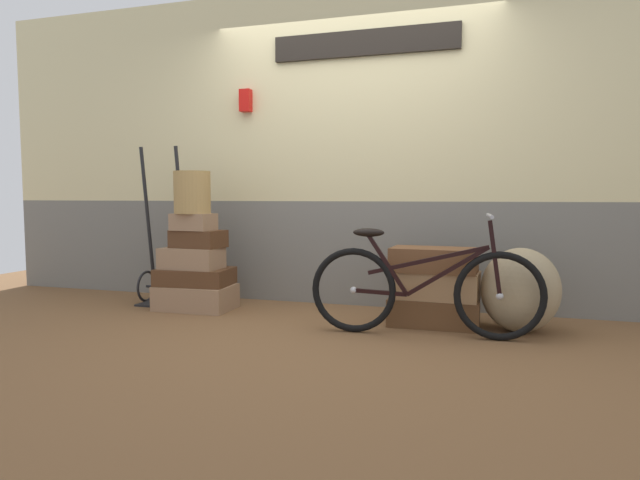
{
  "coord_description": "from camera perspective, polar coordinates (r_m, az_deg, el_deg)",
  "views": [
    {
      "loc": [
        1.17,
        -3.95,
        0.97
      ],
      "look_at": [
        -0.08,
        0.1,
        0.63
      ],
      "focal_mm": 30.96,
      "sensor_mm": 36.0,
      "label": 1
    }
  ],
  "objects": [
    {
      "name": "ground",
      "position": [
        4.24,
        0.68,
        -9.03
      ],
      "size": [
        9.22,
        5.2,
        0.06
      ],
      "primitive_type": "cube",
      "color": "brown"
    },
    {
      "name": "station_building",
      "position": [
        4.95,
        3.66,
        9.52
      ],
      "size": [
        7.22,
        0.74,
        2.78
      ],
      "color": "slate",
      "rests_on": "ground"
    },
    {
      "name": "suitcase_0",
      "position": [
        4.86,
        -12.71,
        -5.79
      ],
      "size": [
        0.64,
        0.42,
        0.21
      ],
      "primitive_type": "cube",
      "rotation": [
        0.0,
        0.0,
        0.01
      ],
      "color": "#937051",
      "rests_on": "ground"
    },
    {
      "name": "suitcase_1",
      "position": [
        4.86,
        -12.77,
        -3.7
      ],
      "size": [
        0.64,
        0.45,
        0.14
      ],
      "primitive_type": "cube",
      "rotation": [
        0.0,
        0.0,
        0.08
      ],
      "color": "#4C2D19",
      "rests_on": "suitcase_0"
    },
    {
      "name": "suitcase_2",
      "position": [
        4.83,
        -13.12,
        -1.84
      ],
      "size": [
        0.5,
        0.31,
        0.18
      ],
      "primitive_type": "cube",
      "rotation": [
        0.0,
        0.0,
        -0.01
      ],
      "color": "#937051",
      "rests_on": "suitcase_1"
    },
    {
      "name": "suitcase_3",
      "position": [
        4.83,
        -12.47,
        0.12
      ],
      "size": [
        0.46,
        0.32,
        0.15
      ],
      "primitive_type": "cube",
      "rotation": [
        0.0,
        0.0,
        -0.1
      ],
      "color": "#4C2D19",
      "rests_on": "suitcase_2"
    },
    {
      "name": "suitcase_4",
      "position": [
        4.81,
        -12.94,
        1.84
      ],
      "size": [
        0.35,
        0.26,
        0.14
      ],
      "primitive_type": "cube",
      "rotation": [
        0.0,
        0.0,
        -0.06
      ],
      "color": "#937051",
      "rests_on": "suitcase_3"
    },
    {
      "name": "suitcase_5",
      "position": [
        4.26,
        11.7,
        -7.23
      ],
      "size": [
        0.66,
        0.39,
        0.21
      ],
      "primitive_type": "cube",
      "rotation": [
        0.0,
        0.0,
        0.0
      ],
      "color": "brown",
      "rests_on": "ground"
    },
    {
      "name": "suitcase_6",
      "position": [
        4.2,
        11.91,
        -4.57
      ],
      "size": [
        0.64,
        0.38,
        0.2
      ],
      "primitive_type": "cube",
      "rotation": [
        0.0,
        0.0,
        -0.06
      ],
      "color": "#9E754C",
      "rests_on": "suitcase_5"
    },
    {
      "name": "suitcase_7",
      "position": [
        4.17,
        11.69,
        -2.02
      ],
      "size": [
        0.64,
        0.36,
        0.18
      ],
      "primitive_type": "cube",
      "rotation": [
        0.0,
        0.0,
        -0.06
      ],
      "color": "brown",
      "rests_on": "suitcase_6"
    },
    {
      "name": "wicker_basket",
      "position": [
        4.8,
        -13.07,
        4.82
      ],
      "size": [
        0.31,
        0.31,
        0.36
      ],
      "primitive_type": "cylinder",
      "color": "#A8844C",
      "rests_on": "suitcase_4"
    },
    {
      "name": "luggage_trolley",
      "position": [
        5.14,
        -15.77,
        -2.74
      ],
      "size": [
        0.43,
        0.36,
        1.4
      ],
      "color": "black",
      "rests_on": "ground"
    },
    {
      "name": "burlap_sack",
      "position": [
        4.18,
        20.01,
        -4.88
      ],
      "size": [
        0.55,
        0.46,
        0.6
      ],
      "primitive_type": "ellipsoid",
      "color": "#9E8966",
      "rests_on": "ground"
    },
    {
      "name": "bicycle",
      "position": [
        3.87,
        10.64,
        -5.03
      ],
      "size": [
        1.59,
        0.46,
        0.85
      ],
      "color": "black",
      "rests_on": "ground"
    }
  ]
}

